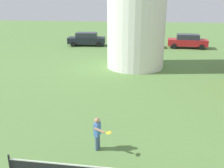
# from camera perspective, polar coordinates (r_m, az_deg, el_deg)

# --- Properties ---
(player_far) EXTENTS (0.71, 0.68, 1.29)m
(player_far) POSITION_cam_1_polar(r_m,az_deg,el_deg) (8.94, -3.33, -11.16)
(player_far) COLOR slate
(player_far) RESTS_ON ground_plane
(parked_car_black) EXTENTS (4.56, 2.28, 1.56)m
(parked_car_black) POSITION_cam_1_polar(r_m,az_deg,el_deg) (29.73, -5.96, 10.46)
(parked_car_black) COLOR #1E232D
(parked_car_black) RESTS_ON ground_plane
(parked_car_green) EXTENTS (4.41, 2.12, 1.56)m
(parked_car_green) POSITION_cam_1_polar(r_m,az_deg,el_deg) (28.56, 6.30, 10.10)
(parked_car_green) COLOR #1E6638
(parked_car_green) RESTS_ON ground_plane
(parked_car_red) EXTENTS (4.42, 2.07, 1.56)m
(parked_car_red) POSITION_cam_1_polar(r_m,az_deg,el_deg) (29.36, 17.25, 9.61)
(parked_car_red) COLOR red
(parked_car_red) RESTS_ON ground_plane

